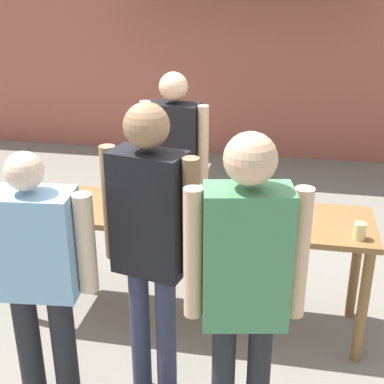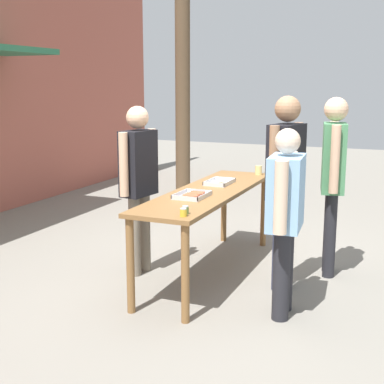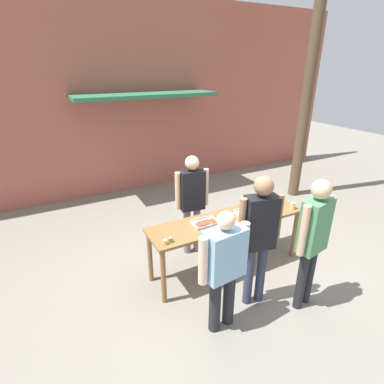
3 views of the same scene
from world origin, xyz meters
name	(u,v)px [view 1 (image 1 of 3)]	position (x,y,z in m)	size (l,w,h in m)	color
ground_plane	(192,318)	(0.00, 0.00, 0.00)	(24.00, 24.00, 0.00)	gray
serving_table	(192,226)	(0.00, 0.00, 0.78)	(2.49, 0.64, 0.89)	brown
food_tray_sausages	(139,205)	(-0.39, 0.02, 0.90)	(0.37, 0.27, 0.04)	silver
food_tray_buns	(245,213)	(0.37, 0.02, 0.90)	(0.38, 0.24, 0.05)	silver
condiment_jar_mustard	(29,208)	(-1.12, -0.21, 0.92)	(0.06, 0.06, 0.07)	gold
condiment_jar_ketchup	(41,207)	(-1.03, -0.19, 0.92)	(0.06, 0.06, 0.07)	#567A38
beer_cup	(360,231)	(1.10, -0.20, 0.94)	(0.08, 0.08, 0.11)	#DBC67A
person_server_behind_table	(174,158)	(-0.27, 0.66, 1.04)	(0.57, 0.27, 1.73)	#756B5B
person_customer_holding_hotdog	(36,265)	(-0.70, -0.95, 0.93)	(0.69, 0.31, 1.60)	#232328
person_customer_with_cup	(245,280)	(0.47, -1.16, 1.10)	(0.57, 0.29, 1.82)	#232328
person_customer_waiting_in_line	(150,233)	(-0.08, -0.80, 1.12)	(0.56, 0.30, 1.84)	#333851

